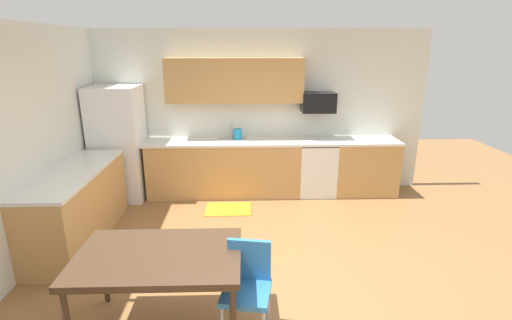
{
  "coord_description": "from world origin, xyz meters",
  "views": [
    {
      "loc": [
        -0.14,
        -3.74,
        2.46
      ],
      "look_at": [
        0.0,
        1.0,
        1.0
      ],
      "focal_mm": 26.54,
      "sensor_mm": 36.0,
      "label": 1
    }
  ],
  "objects_px": {
    "microwave": "(318,102)",
    "oven_range": "(316,168)",
    "kettle": "(238,135)",
    "dining_table": "(159,260)",
    "chair_near_table": "(247,282)",
    "refrigerator": "(119,144)"
  },
  "relations": [
    {
      "from": "microwave",
      "to": "oven_range",
      "type": "bearing_deg",
      "value": -90.0
    },
    {
      "from": "kettle",
      "to": "dining_table",
      "type": "bearing_deg",
      "value": -100.92
    },
    {
      "from": "dining_table",
      "to": "kettle",
      "type": "xyz_separation_m",
      "value": [
        0.62,
        3.24,
        0.33
      ]
    },
    {
      "from": "microwave",
      "to": "chair_near_table",
      "type": "distance_m",
      "value": 3.71
    },
    {
      "from": "dining_table",
      "to": "kettle",
      "type": "height_order",
      "value": "kettle"
    },
    {
      "from": "refrigerator",
      "to": "kettle",
      "type": "distance_m",
      "value": 1.92
    },
    {
      "from": "refrigerator",
      "to": "dining_table",
      "type": "distance_m",
      "value": 3.37
    },
    {
      "from": "refrigerator",
      "to": "microwave",
      "type": "height_order",
      "value": "refrigerator"
    },
    {
      "from": "oven_range",
      "to": "refrigerator",
      "type": "bearing_deg",
      "value": -178.59
    },
    {
      "from": "oven_range",
      "to": "dining_table",
      "type": "xyz_separation_m",
      "value": [
        -1.95,
        -3.19,
        0.24
      ]
    },
    {
      "from": "kettle",
      "to": "chair_near_table",
      "type": "bearing_deg",
      "value": -87.75
    },
    {
      "from": "chair_near_table",
      "to": "refrigerator",
      "type": "bearing_deg",
      "value": 122.79
    },
    {
      "from": "refrigerator",
      "to": "oven_range",
      "type": "relative_size",
      "value": 2.02
    },
    {
      "from": "microwave",
      "to": "dining_table",
      "type": "xyz_separation_m",
      "value": [
        -1.95,
        -3.29,
        -0.85
      ]
    },
    {
      "from": "refrigerator",
      "to": "chair_near_table",
      "type": "relative_size",
      "value": 2.16
    },
    {
      "from": "chair_near_table",
      "to": "microwave",
      "type": "bearing_deg",
      "value": 70.42
    },
    {
      "from": "refrigerator",
      "to": "kettle",
      "type": "bearing_deg",
      "value": 3.88
    },
    {
      "from": "oven_range",
      "to": "kettle",
      "type": "xyz_separation_m",
      "value": [
        -1.32,
        0.05,
        0.56
      ]
    },
    {
      "from": "oven_range",
      "to": "kettle",
      "type": "relative_size",
      "value": 4.55
    },
    {
      "from": "refrigerator",
      "to": "oven_range",
      "type": "height_order",
      "value": "refrigerator"
    },
    {
      "from": "oven_range",
      "to": "microwave",
      "type": "relative_size",
      "value": 1.69
    },
    {
      "from": "dining_table",
      "to": "kettle",
      "type": "bearing_deg",
      "value": 79.08
    }
  ]
}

